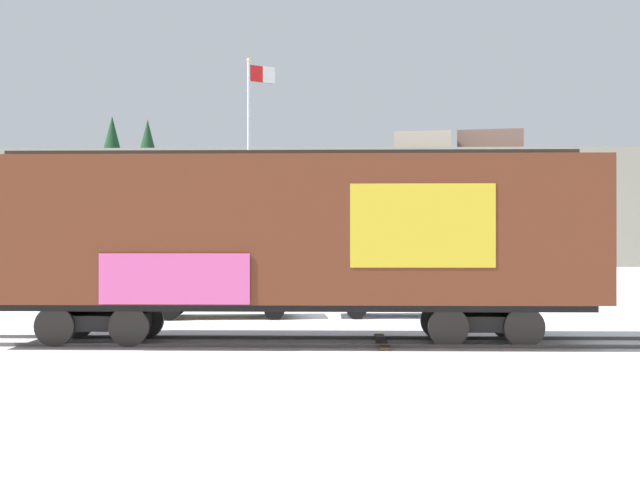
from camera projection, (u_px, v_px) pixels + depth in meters
name	position (u px, v px, depth m)	size (l,w,h in m)	color
ground_plane	(311.00, 343.00, 17.46)	(260.00, 260.00, 0.00)	silver
track	(260.00, 341.00, 17.49)	(60.01, 2.66, 0.08)	#4C4742
freight_car	(290.00, 234.00, 17.48)	(14.15, 3.11, 4.53)	#5B2B19
flagpole	(252.00, 156.00, 29.86)	(1.11, 0.68, 9.79)	silver
hillside	(333.00, 213.00, 87.71)	(150.04, 30.96, 16.34)	gray
parked_car_tan	(222.00, 290.00, 23.47)	(4.83, 2.28, 1.74)	#9E8966
parked_car_silver	(405.00, 288.00, 23.77)	(4.75, 1.95, 1.82)	#B7BABF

